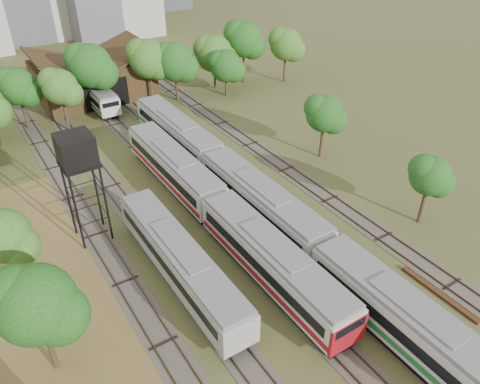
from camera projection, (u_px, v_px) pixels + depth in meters
ground at (397, 372)px, 30.87m from camera, size 240.00×240.00×0.00m
tracks at (204, 197)px, 48.13m from camera, size 24.60×80.00×0.19m
railcar_red_set at (217, 209)px, 42.90m from camera, size 3.16×34.57×3.92m
railcar_green_set at (262, 203)px, 43.61m from camera, size 3.19×52.08×3.96m
railcar_rear at (92, 91)px, 68.31m from camera, size 2.76×16.08×3.41m
old_grey_coach at (180, 261)px, 37.04m from camera, size 2.93×18.00×3.63m
water_tower at (77, 153)px, 38.15m from camera, size 2.96×2.96×10.24m
rail_pile_far at (439, 294)px, 36.67m from camera, size 0.44×7.06×0.23m
maintenance_shed at (93, 78)px, 69.59m from camera, size 16.45×11.55×7.58m
tree_band_far at (146, 64)px, 65.26m from camera, size 49.52×9.91×9.80m
tree_band_right at (287, 97)px, 57.84m from camera, size 5.55×41.69×7.59m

